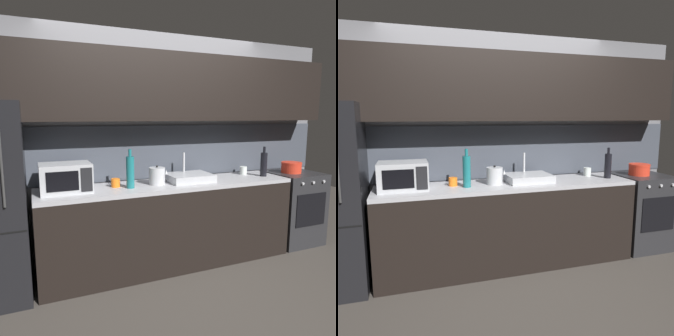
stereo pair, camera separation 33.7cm
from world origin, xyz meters
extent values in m
plane|color=#3D3833|center=(0.00, 0.00, 0.00)|extent=(10.00, 10.00, 0.00)
cube|color=slate|center=(0.00, 1.30, 1.25)|extent=(4.45, 0.10, 2.50)
cube|color=#3D424C|center=(0.00, 1.25, 1.20)|extent=(4.45, 0.01, 0.60)
cube|color=black|center=(0.00, 1.08, 1.90)|extent=(4.10, 0.34, 0.70)
cube|color=black|center=(0.00, 0.90, 0.43)|extent=(2.71, 0.60, 0.86)
cube|color=#9E9EA3|center=(0.00, 0.90, 0.88)|extent=(2.71, 0.60, 0.04)
cube|color=#232326|center=(1.70, 0.90, 0.45)|extent=(0.60, 0.60, 0.90)
cube|color=black|center=(1.70, 0.60, 0.50)|extent=(0.45, 0.01, 0.40)
cylinder|color=#B2B2B7|center=(1.53, 0.59, 0.83)|extent=(0.03, 0.02, 0.03)
cylinder|color=#B2B2B7|center=(1.70, 0.59, 0.83)|extent=(0.03, 0.02, 0.03)
cylinder|color=#B2B2B7|center=(1.86, 0.59, 0.83)|extent=(0.03, 0.02, 0.03)
cube|color=#A8AAAF|center=(-1.06, 0.92, 1.04)|extent=(0.46, 0.34, 0.27)
cube|color=black|center=(-1.10, 0.75, 1.04)|extent=(0.28, 0.01, 0.18)
cube|color=black|center=(-0.89, 0.75, 1.04)|extent=(0.10, 0.01, 0.22)
cube|color=#ADAFB5|center=(0.23, 0.93, 0.94)|extent=(0.48, 0.38, 0.08)
cylinder|color=silver|center=(0.23, 1.06, 1.09)|extent=(0.02, 0.02, 0.22)
cylinder|color=#B7BABF|center=(-0.15, 0.90, 0.99)|extent=(0.17, 0.17, 0.18)
sphere|color=black|center=(-0.15, 0.90, 1.09)|extent=(0.02, 0.02, 0.02)
cone|color=#B7BABF|center=(-0.05, 0.90, 1.02)|extent=(0.03, 0.03, 0.05)
cylinder|color=#19666B|center=(-0.46, 0.85, 1.06)|extent=(0.08, 0.08, 0.31)
cylinder|color=#19666B|center=(-0.46, 0.85, 1.25)|extent=(0.03, 0.03, 0.07)
cylinder|color=black|center=(1.17, 0.85, 1.04)|extent=(0.08, 0.08, 0.28)
cylinder|color=black|center=(1.17, 0.85, 1.21)|extent=(0.03, 0.03, 0.07)
cylinder|color=orange|center=(-0.58, 0.95, 0.94)|extent=(0.09, 0.09, 0.09)
cylinder|color=silver|center=(1.02, 1.04, 0.95)|extent=(0.09, 0.09, 0.10)
cylinder|color=red|center=(1.65, 0.90, 0.96)|extent=(0.24, 0.24, 0.11)
cylinder|color=red|center=(1.65, 0.90, 1.02)|extent=(0.24, 0.24, 0.02)
camera|label=1|loc=(-1.33, -2.17, 1.60)|focal=34.55mm
camera|label=2|loc=(-1.01, -2.28, 1.60)|focal=34.55mm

